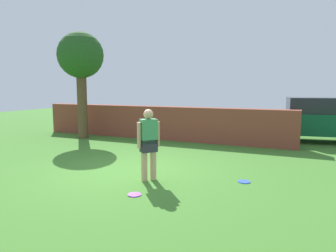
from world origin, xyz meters
name	(u,v)px	position (x,y,z in m)	size (l,w,h in m)	color
ground_plane	(130,171)	(0.00, 0.00, 0.00)	(40.00, 40.00, 0.00)	#3D7528
brick_wall	(158,123)	(-1.50, 4.73, 0.67)	(10.76, 0.50, 1.34)	brown
tree	(81,58)	(-4.43, 3.64, 3.27)	(1.85, 1.85, 4.33)	brown
person	(149,141)	(0.77, -0.46, 0.90)	(0.40, 0.43, 1.62)	tan
car	(315,120)	(4.36, 6.61, 0.86)	(4.40, 2.38, 1.72)	#0C4C2D
frisbee_blue	(244,182)	(2.78, 0.27, 0.01)	(0.27, 0.27, 0.02)	blue
frisbee_purple	(134,195)	(0.96, -1.44, 0.01)	(0.27, 0.27, 0.02)	purple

